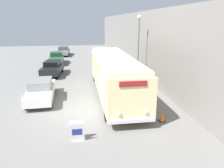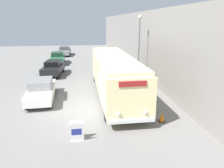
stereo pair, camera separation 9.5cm
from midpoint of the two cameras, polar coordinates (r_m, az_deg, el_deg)
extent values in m
plane|color=slate|center=(14.13, -6.20, -6.88)|extent=(80.00, 80.00, 0.00)
cube|color=gray|center=(24.04, 7.60, 10.53)|extent=(0.30, 60.00, 6.46)
cylinder|color=black|center=(12.53, -1.12, -7.59)|extent=(0.28, 0.92, 0.92)
cylinder|color=black|center=(12.97, 8.72, -6.93)|extent=(0.28, 0.92, 0.92)
cylinder|color=black|center=(20.71, -4.18, 1.97)|extent=(0.28, 0.92, 0.92)
cylinder|color=black|center=(20.98, 1.88, 2.19)|extent=(0.28, 0.92, 0.92)
cube|color=beige|center=(16.38, 0.78, 2.43)|extent=(2.54, 11.45, 2.33)
cube|color=#F8E8A7|center=(16.12, 0.80, 6.88)|extent=(2.34, 11.00, 0.24)
cube|color=silver|center=(11.36, 5.47, -9.60)|extent=(2.41, 0.12, 0.20)
sphere|color=white|center=(11.07, 1.95, -7.79)|extent=(0.22, 0.22, 0.22)
sphere|color=white|center=(11.38, 8.94, -7.29)|extent=(0.22, 0.22, 0.22)
cube|color=maroon|center=(10.70, 5.70, 0.03)|extent=(1.40, 0.06, 0.28)
cube|color=gray|center=(10.89, -8.85, -14.38)|extent=(0.61, 0.21, 0.01)
cube|color=white|center=(10.58, -8.97, -12.34)|extent=(0.68, 0.20, 0.98)
cube|color=white|center=(10.73, -8.96, -11.91)|extent=(0.68, 0.20, 0.98)
cube|color=navy|center=(10.55, -8.97, -12.27)|extent=(0.48, 0.07, 0.34)
cylinder|color=#595E60|center=(20.37, 7.14, 8.58)|extent=(0.12, 0.12, 5.76)
sphere|color=silver|center=(20.20, 7.44, 17.02)|extent=(0.36, 0.36, 0.36)
cylinder|color=black|center=(15.12, -21.25, -5.12)|extent=(0.22, 0.61, 0.61)
cylinder|color=black|center=(14.90, -15.62, -4.91)|extent=(0.22, 0.61, 0.61)
cylinder|color=black|center=(18.22, -19.42, -1.41)|extent=(0.22, 0.61, 0.61)
cylinder|color=black|center=(18.03, -14.76, -1.19)|extent=(0.22, 0.61, 0.61)
cube|color=silver|center=(16.44, -17.80, -1.96)|extent=(1.91, 4.77, 0.62)
cube|color=gray|center=(16.39, -17.93, 0.14)|extent=(1.56, 2.17, 0.57)
cylinder|color=black|center=(22.66, -17.50, 2.14)|extent=(0.22, 0.65, 0.65)
cylinder|color=black|center=(22.33, -13.82, 2.22)|extent=(0.22, 0.65, 0.65)
cylinder|color=black|center=(25.48, -15.85, 3.75)|extent=(0.22, 0.65, 0.65)
cylinder|color=black|center=(25.18, -12.57, 3.84)|extent=(0.22, 0.65, 0.65)
cube|color=black|center=(23.83, -14.96, 3.86)|extent=(2.17, 4.53, 0.70)
cube|color=black|center=(23.82, -15.01, 5.30)|extent=(1.67, 2.11, 0.48)
cylinder|color=black|center=(28.97, -15.54, 5.27)|extent=(0.22, 0.72, 0.72)
cylinder|color=black|center=(28.87, -12.59, 5.43)|extent=(0.22, 0.72, 0.72)
cylinder|color=black|center=(31.79, -15.09, 6.22)|extent=(0.22, 0.72, 0.72)
cylinder|color=black|center=(31.69, -12.40, 6.37)|extent=(0.22, 0.72, 0.72)
cube|color=#2D6642|center=(30.26, -13.95, 6.46)|extent=(1.87, 4.32, 0.67)
cube|color=#193824|center=(30.28, -14.01, 7.60)|extent=(1.54, 1.96, 0.52)
cylinder|color=black|center=(36.13, -13.59, 7.37)|extent=(0.22, 0.62, 0.62)
cylinder|color=black|center=(35.97, -11.23, 7.47)|extent=(0.22, 0.62, 0.62)
cylinder|color=black|center=(39.27, -13.02, 8.07)|extent=(0.22, 0.62, 0.62)
cylinder|color=black|center=(39.12, -10.84, 8.16)|extent=(0.22, 0.62, 0.62)
cube|color=slate|center=(37.57, -12.19, 8.26)|extent=(1.93, 4.66, 0.63)
cube|color=#3F4043|center=(37.62, -12.23, 9.15)|extent=(1.57, 2.13, 0.51)
cube|color=black|center=(12.92, 13.02, -9.43)|extent=(0.36, 0.36, 0.03)
cone|color=orange|center=(12.81, 13.10, -8.30)|extent=(0.30, 0.30, 0.53)
camera|label=1|loc=(0.05, -89.80, 0.06)|focal=35.00mm
camera|label=2|loc=(0.05, 90.20, -0.06)|focal=35.00mm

